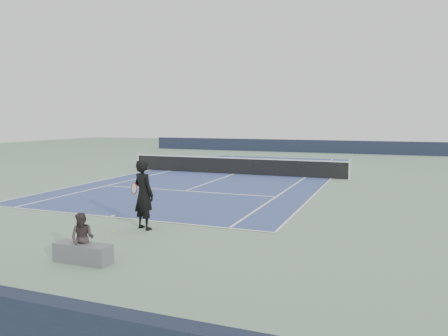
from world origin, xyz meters
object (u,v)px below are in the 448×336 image
(spectator_bench, at_px, (83,245))
(tennis_ball, at_px, (113,232))
(tennis_net, at_px, (234,165))
(tennis_player, at_px, (144,194))

(spectator_bench, bearing_deg, tennis_ball, 110.53)
(tennis_net, relative_size, tennis_player, 6.39)
(tennis_net, height_order, tennis_ball, tennis_net)
(tennis_net, bearing_deg, tennis_ball, -84.66)
(tennis_net, height_order, tennis_player, tennis_player)
(tennis_player, distance_m, tennis_ball, 1.32)
(tennis_player, height_order, spectator_bench, tennis_player)
(tennis_ball, xyz_separation_m, spectator_bench, (0.89, -2.39, 0.36))
(tennis_player, relative_size, spectator_bench, 1.46)
(tennis_net, distance_m, tennis_ball, 13.53)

